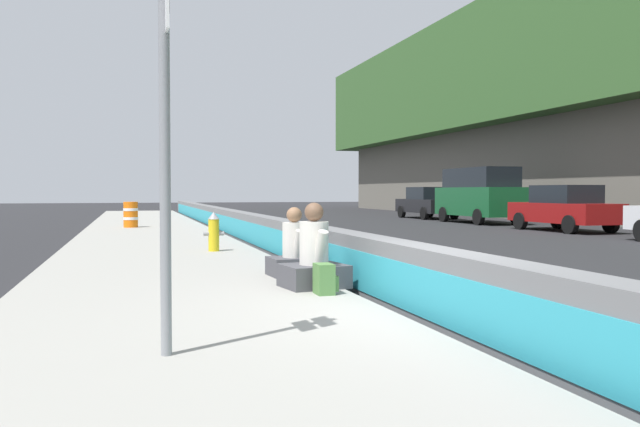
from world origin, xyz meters
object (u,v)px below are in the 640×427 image
route_sign_post (165,102)px  fire_hydrant (214,231)px  seated_person_foreground (314,261)px  backpack (325,279)px  seated_person_middle (294,254)px  parked_car_far (427,203)px  parked_car_midline (479,194)px  construction_barrel (131,214)px  parked_car_fourth (564,208)px

route_sign_post → fire_hydrant: route_sign_post is taller
seated_person_foreground → backpack: seated_person_foreground is taller
seated_person_middle → parked_car_far: (22.31, -13.02, 0.38)m
route_sign_post → parked_car_midline: size_ratio=0.71×
seated_person_middle → route_sign_post: bearing=154.3°
fire_hydrant → construction_barrel: construction_barrel is taller
route_sign_post → seated_person_middle: (4.62, -2.23, -1.73)m
route_sign_post → parked_car_fourth: 21.51m
route_sign_post → parked_car_far: route_sign_post is taller
construction_barrel → parked_car_far: (7.15, -15.52, 0.24)m
backpack → construction_barrel: bearing=8.1°
parked_car_fourth → construction_barrel: bearing=73.5°
parked_car_fourth → fire_hydrant: bearing=113.6°
seated_person_middle → backpack: (-1.94, 0.07, -0.15)m
seated_person_middle → backpack: 1.95m
parked_car_midline → parked_car_far: parked_car_midline is taller
backpack → parked_car_midline: size_ratio=0.08×
seated_person_middle → parked_car_fourth: bearing=-50.8°
parked_car_far → parked_car_fourth: bearing=179.6°
fire_hydrant → parked_car_fourth: size_ratio=0.19×
seated_person_foreground → construction_barrel: (16.46, 2.46, 0.11)m
seated_person_foreground → parked_car_fourth: parked_car_fourth is taller
route_sign_post → seated_person_foreground: 4.31m
construction_barrel → parked_car_fourth: 16.11m
fire_hydrant → parked_car_fourth: 14.91m
route_sign_post → parked_car_midline: (21.50, -15.27, -0.86)m
fire_hydrant → construction_barrel: 10.70m
fire_hydrant → seated_person_middle: size_ratio=0.80×
route_sign_post → seated_person_foreground: (3.31, -2.19, -1.70)m
fire_hydrant → backpack: bearing=-174.4°
construction_barrel → parked_car_far: 17.09m
route_sign_post → backpack: bearing=-38.9°
route_sign_post → parked_car_far: (26.92, -15.25, -1.35)m
backpack → seated_person_middle: bearing=-2.1°
fire_hydrant → parked_car_far: bearing=-37.8°
construction_barrel → parked_car_fourth: size_ratio=0.21×
backpack → parked_car_midline: (18.82, -13.11, 1.02)m
parked_car_midline → parked_car_far: (5.43, 0.02, -0.49)m
fire_hydrant → parked_car_midline: (12.28, -13.76, 0.77)m
seated_person_foreground → parked_car_far: (23.62, -13.06, 0.35)m
backpack → fire_hydrant: bearing=5.6°
route_sign_post → parked_car_far: 30.97m
construction_barrel → route_sign_post: bearing=-179.2°
construction_barrel → parked_car_midline: bearing=-83.7°
route_sign_post → fire_hydrant: size_ratio=4.09×
fire_hydrant → parked_car_far: parked_car_far is taller
construction_barrel → parked_car_midline: (1.72, -15.54, 0.73)m
route_sign_post → seated_person_middle: 5.41m
seated_person_middle → parked_car_midline: (16.88, -13.04, 0.87)m
construction_barrel → parked_car_fourth: bearing=-106.5°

